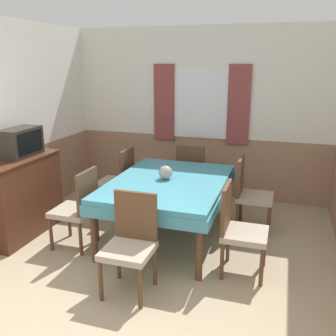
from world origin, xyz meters
TOP-DOWN VIEW (x-y plane):
  - wall_back at (0.00, 3.63)m, footprint 4.36×0.09m
  - wall_left at (-2.01, 1.80)m, footprint 0.05×4.00m
  - dining_table at (0.01, 1.99)m, footprint 1.34×1.82m
  - chair_left_near at (-0.89, 1.44)m, footprint 0.44×0.44m
  - chair_left_far at (-0.89, 2.54)m, footprint 0.44×0.44m
  - chair_right_near at (0.92, 1.44)m, footprint 0.44×0.44m
  - chair_head_window at (0.01, 3.14)m, footprint 0.44×0.44m
  - chair_head_near at (0.01, 0.84)m, footprint 0.44×0.44m
  - chair_right_far at (0.92, 2.54)m, footprint 0.44×0.44m
  - sideboard at (-1.74, 1.52)m, footprint 0.46×1.12m
  - tv at (-1.75, 1.64)m, footprint 0.29×0.54m
  - vase at (-0.03, 2.02)m, footprint 0.17×0.17m

SIDE VIEW (x-z plane):
  - sideboard at x=-1.74m, z-range 0.01..0.98m
  - chair_left_near at x=-0.89m, z-range 0.03..0.97m
  - chair_left_far at x=-0.89m, z-range 0.03..0.97m
  - chair_right_near at x=0.92m, z-range 0.03..0.97m
  - chair_head_window at x=0.01m, z-range 0.03..0.97m
  - chair_head_near at x=0.01m, z-range 0.03..0.97m
  - chair_right_far at x=0.92m, z-range 0.03..0.97m
  - dining_table at x=0.01m, z-range 0.27..1.00m
  - vase at x=-0.03m, z-range 0.73..0.90m
  - tv at x=-1.75m, z-range 0.98..1.32m
  - wall_left at x=-2.01m, z-range 0.00..2.60m
  - wall_back at x=0.00m, z-range 0.01..2.61m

